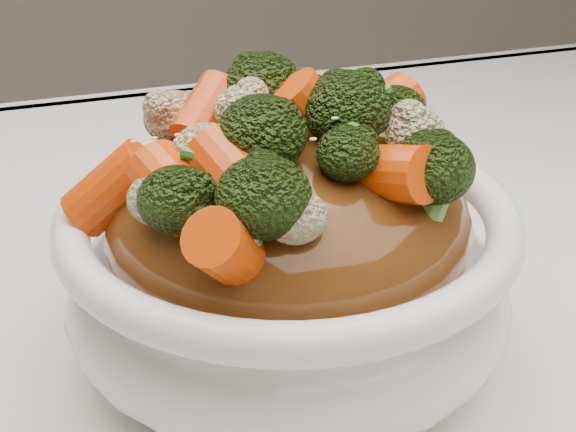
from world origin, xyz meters
name	(u,v)px	position (x,y,z in m)	size (l,w,h in m)	color
tablecloth	(384,366)	(0.00, 0.00, 0.73)	(1.20, 0.80, 0.04)	white
bowl	(288,274)	(-0.05, 0.01, 0.79)	(0.21, 0.21, 0.08)	white
sauce_base	(288,222)	(-0.05, 0.01, 0.82)	(0.17, 0.17, 0.09)	#5A2E0F
carrots	(288,96)	(-0.05, 0.01, 0.88)	(0.17, 0.17, 0.05)	#EE4707
broccoli	(288,98)	(-0.05, 0.01, 0.88)	(0.17, 0.17, 0.04)	black
cauliflower	(288,103)	(-0.05, 0.01, 0.88)	(0.17, 0.17, 0.03)	beige
scallions	(288,94)	(-0.05, 0.01, 0.88)	(0.12, 0.12, 0.02)	#26731A
sesame_seeds	(288,94)	(-0.05, 0.01, 0.88)	(0.15, 0.15, 0.01)	beige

